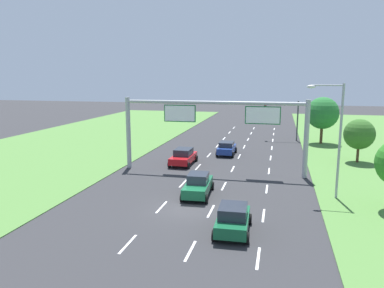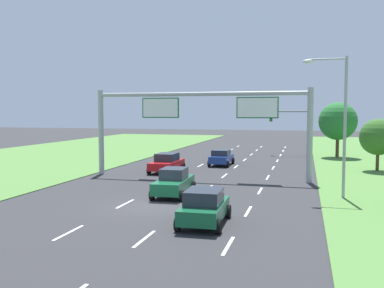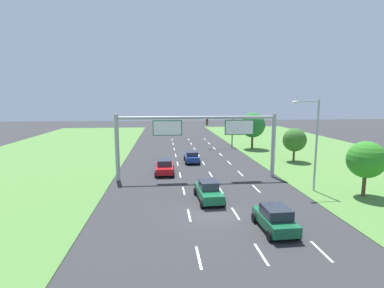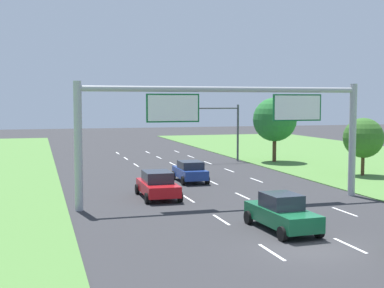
# 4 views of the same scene
# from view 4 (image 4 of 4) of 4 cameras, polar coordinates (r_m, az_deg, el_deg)

# --- Properties ---
(ground_plane) EXTENTS (200.00, 200.00, 0.00)m
(ground_plane) POSITION_cam_4_polar(r_m,az_deg,el_deg) (22.37, 12.64, -10.85)
(ground_plane) COLOR #2D2D30
(lane_dashes_inner_left) EXTENTS (0.14, 62.40, 0.01)m
(lane_dashes_inner_left) POSITION_cam_4_polar(r_m,az_deg,el_deg) (32.62, -0.36, -5.86)
(lane_dashes_inner_left) COLOR white
(lane_dashes_inner_left) RESTS_ON ground_plane
(lane_dashes_inner_right) EXTENTS (0.14, 62.40, 0.01)m
(lane_dashes_inner_right) POSITION_cam_4_polar(r_m,az_deg,el_deg) (33.72, 5.40, -5.54)
(lane_dashes_inner_right) COLOR white
(lane_dashes_inner_right) RESTS_ON ground_plane
(lane_dashes_slip) EXTENTS (0.14, 62.40, 0.01)m
(lane_dashes_slip) POSITION_cam_4_polar(r_m,az_deg,el_deg) (35.14, 10.74, -5.19)
(lane_dashes_slip) COLOR white
(lane_dashes_slip) RESTS_ON ground_plane
(car_near_red) EXTENTS (2.24, 4.52, 1.64)m
(car_near_red) POSITION_cam_4_polar(r_m,az_deg,el_deg) (32.87, -3.69, -4.35)
(car_near_red) COLOR red
(car_near_red) RESTS_ON ground_plane
(car_lead_silver) EXTENTS (2.03, 4.01, 1.54)m
(car_lead_silver) POSITION_cam_4_polar(r_m,az_deg,el_deg) (39.28, -0.21, -2.92)
(car_lead_silver) COLOR navy
(car_lead_silver) RESTS_ON ground_plane
(car_far_ahead) EXTENTS (2.19, 4.58, 1.71)m
(car_far_ahead) POSITION_cam_4_polar(r_m,az_deg,el_deg) (24.96, 9.54, -7.25)
(car_far_ahead) COLOR #145633
(car_far_ahead) RESTS_ON ground_plane
(sign_gantry) EXTENTS (17.24, 0.44, 7.00)m
(sign_gantry) POSITION_cam_4_polar(r_m,az_deg,el_deg) (31.04, 3.92, 2.68)
(sign_gantry) COLOR #9EA0A5
(sign_gantry) RESTS_ON ground_plane
(traffic_light_mast) EXTENTS (4.76, 0.49, 5.60)m
(traffic_light_mast) POSITION_cam_4_polar(r_m,az_deg,el_deg) (52.23, 2.94, 2.32)
(traffic_light_mast) COLOR #47494F
(traffic_light_mast) RESTS_ON ground_plane
(roadside_tree_mid) EXTENTS (3.16, 3.16, 4.62)m
(roadside_tree_mid) POSITION_cam_4_polar(r_m,az_deg,el_deg) (44.23, 17.81, 0.61)
(roadside_tree_mid) COLOR #513823
(roadside_tree_mid) RESTS_ON ground_plane
(roadside_tree_far) EXTENTS (4.25, 4.25, 6.29)m
(roadside_tree_far) POSITION_cam_4_polar(r_m,az_deg,el_deg) (52.38, 8.82, 2.59)
(roadside_tree_far) COLOR #513823
(roadside_tree_far) RESTS_ON ground_plane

